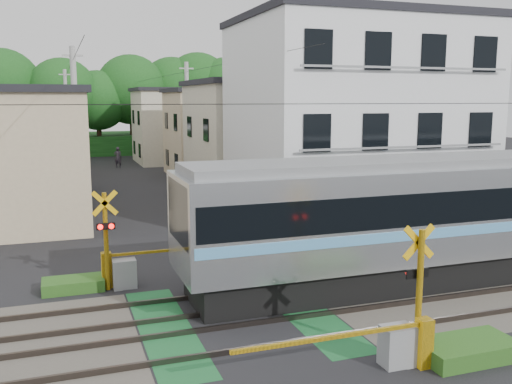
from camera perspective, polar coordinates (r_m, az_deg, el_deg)
name	(u,v)px	position (r m, az deg, el deg)	size (l,w,h in m)	color
ground	(238,320)	(15.34, -1.86, -12.68)	(120.00, 120.00, 0.00)	black
track_bed	(238,319)	(15.33, -1.86, -12.56)	(120.00, 120.00, 0.14)	#47423A
crossing_signal_near	(402,335)	(13.05, 14.43, -13.68)	(4.74, 0.65, 3.09)	yellow
crossing_signal_far	(121,265)	(18.03, -13.35, -7.15)	(4.74, 0.65, 3.09)	yellow
apartment_block	(353,123)	(26.37, 9.71, 6.82)	(10.20, 8.36, 9.30)	white
houses_row	(127,136)	(39.83, -12.80, 5.49)	(22.07, 31.35, 6.80)	#C4AE8A
tree_hill	(93,100)	(61.68, -15.97, 8.81)	(40.00, 12.79, 10.81)	#1B4F1A
catenary	(436,171)	(17.15, 17.56, 2.02)	(60.00, 5.04, 7.00)	#2D2D33
utility_poles	(110,126)	(36.76, -14.35, 6.44)	(7.90, 42.00, 8.00)	#A5A5A0
pedestrian	(118,157)	(49.29, -13.64, 3.39)	(0.64, 0.42, 1.75)	#37313D
weed_patches	(300,307)	(15.77, 4.47, -11.36)	(10.25, 8.80, 0.40)	#2D5E1E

